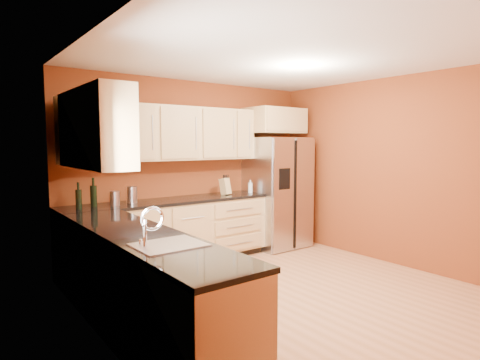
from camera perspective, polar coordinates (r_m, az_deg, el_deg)
The scene contains 22 objects.
floor at distance 4.72m, azimuth 6.41°, elevation -15.71°, with size 4.00×4.00×0.00m, color #AF7043.
ceiling at distance 4.51m, azimuth 6.77°, elevation 16.89°, with size 4.00×4.00×0.00m, color silver.
wall_back at distance 6.03m, azimuth -6.66°, elevation 1.53°, with size 4.00×0.04×2.60m, color maroon.
wall_left at distance 3.38m, azimuth -18.76°, elevation -1.63°, with size 0.04×4.00×2.60m, color maroon.
wall_right at distance 5.99m, azimuth 20.57°, elevation 1.20°, with size 0.04×4.00×2.60m, color maroon.
base_cabinets_back at distance 5.63m, azimuth -9.87°, elevation -7.63°, with size 2.90×0.60×0.88m, color tan.
base_cabinets_left at distance 3.68m, azimuth -13.77°, elevation -14.73°, with size 0.60×2.80×0.88m, color tan.
countertop_back at distance 5.54m, azimuth -9.90°, elevation -3.00°, with size 2.90×0.62×0.04m, color black.
countertop_left at distance 3.55m, azimuth -13.78°, elevation -7.72°, with size 0.62×2.80×0.04m, color black.
upper_cabinets_back at distance 5.75m, azimuth -8.03°, elevation 6.57°, with size 2.30×0.33×0.75m, color tan.
upper_cabinets_left at distance 4.10m, azimuth -20.01°, elevation 6.85°, with size 0.33×1.35×0.75m, color tan.
corner_upper_cabinet at distance 5.05m, azimuth -21.40°, elevation 6.45°, with size 0.62×0.33×0.75m, color tan.
over_fridge_cabinet at distance 6.59m, azimuth 4.92°, elevation 8.39°, with size 0.92×0.60×0.40m, color tan.
refrigerator at distance 6.57m, azimuth 5.27°, elevation -1.74°, with size 0.90×0.75×1.78m, color #B4B4B9.
window at distance 2.90m, azimuth -15.40°, elevation 2.32°, with size 0.03×0.90×1.00m, color white.
sink_faucet at distance 3.08m, azimuth -10.13°, elevation -6.43°, with size 0.50×0.42×0.30m, color white, non-canonical shape.
canister_left at distance 5.36m, azimuth -15.11°, elevation -2.03°, with size 0.13×0.13×0.21m, color #B4B4B9.
canister_right at distance 5.16m, azimuth -17.37°, elevation -2.53°, with size 0.11×0.11×0.18m, color #B4B4B9.
wine_bottle_a at distance 5.04m, azimuth -21.98°, elevation -2.08°, with size 0.07×0.07×0.32m, color black, non-canonical shape.
wine_bottle_b at distance 5.19m, azimuth -20.11°, elevation -1.62°, with size 0.08×0.08×0.35m, color black, non-canonical shape.
knife_block at distance 6.01m, azimuth -2.13°, elevation -0.91°, with size 0.12×0.11×0.24m, color tan.
soap_dispenser at distance 6.21m, azimuth 1.46°, elevation -0.92°, with size 0.07×0.07×0.20m, color white.
Camera 1 is at (-3.05, -3.19, 1.69)m, focal length 30.00 mm.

